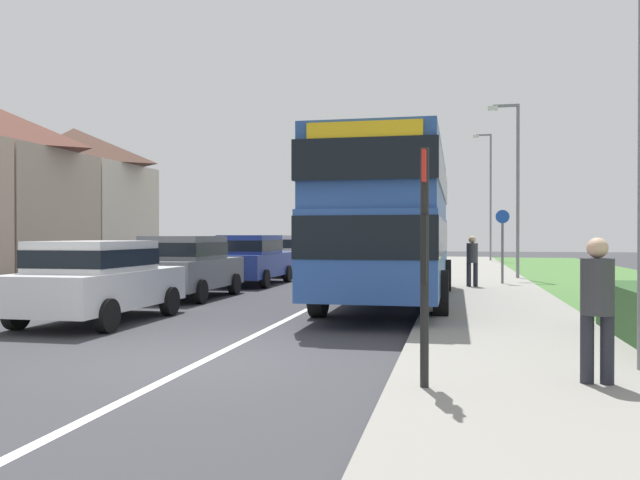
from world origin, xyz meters
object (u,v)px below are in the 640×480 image
at_px(double_decker_bus, 391,217).
at_px(bus_stop_sign, 425,250).
at_px(pedestrian_at_stop, 597,303).
at_px(pedestrian_walking_away, 472,259).
at_px(street_lamp_far, 489,189).
at_px(parked_car_white, 97,277).
at_px(street_lamp_mid, 515,178).
at_px(parked_car_silver, 290,253).
at_px(parked_car_grey, 186,264).
at_px(cycle_route_sign, 502,243).
at_px(parked_car_blue, 252,258).

xyz_separation_m(double_decker_bus, bus_stop_sign, (1.23, -8.91, -0.60)).
bearing_deg(pedestrian_at_stop, pedestrian_walking_away, 94.38).
bearing_deg(bus_stop_sign, street_lamp_far, 86.20).
bearing_deg(parked_car_white, street_lamp_mid, 56.41).
relative_size(parked_car_white, street_lamp_far, 0.50).
xyz_separation_m(bus_stop_sign, street_lamp_far, (2.32, 34.93, 3.04)).
bearing_deg(parked_car_white, pedestrian_walking_away, 50.78).
relative_size(parked_car_silver, pedestrian_at_stop, 2.65).
relative_size(parked_car_silver, street_lamp_mid, 0.68).
height_order(parked_car_silver, street_lamp_mid, street_lamp_mid).
xyz_separation_m(double_decker_bus, parked_car_white, (-5.26, -4.38, -1.26)).
xyz_separation_m(parked_car_silver, bus_stop_sign, (6.54, -19.50, 0.62)).
xyz_separation_m(parked_car_white, pedestrian_walking_away, (7.28, 8.92, 0.10)).
xyz_separation_m(parked_car_white, pedestrian_at_stop, (8.27, -4.00, 0.10)).
relative_size(parked_car_grey, street_lamp_mid, 0.62).
height_order(pedestrian_walking_away, cycle_route_sign, cycle_route_sign).
distance_m(parked_car_white, parked_car_grey, 4.78).
xyz_separation_m(pedestrian_at_stop, street_lamp_mid, (0.63, 17.41, 2.83)).
distance_m(cycle_route_sign, street_lamp_far, 20.17).
bearing_deg(parked_car_blue, cycle_route_sign, 5.56).
xyz_separation_m(parked_car_blue, cycle_route_sign, (8.30, 0.81, 0.50)).
bearing_deg(pedestrian_walking_away, cycle_route_sign, 57.37).
xyz_separation_m(double_decker_bus, parked_car_blue, (-5.28, 5.29, -1.21)).
bearing_deg(parked_car_silver, cycle_route_sign, -28.35).
distance_m(street_lamp_mid, street_lamp_far, 17.01).
relative_size(pedestrian_at_stop, bus_stop_sign, 0.64).
distance_m(double_decker_bus, street_lamp_far, 26.37).
relative_size(parked_car_grey, pedestrian_at_stop, 2.42).
bearing_deg(parked_car_blue, parked_car_silver, 90.27).
height_order(parked_car_white, street_lamp_far, street_lamp_far).
bearing_deg(parked_car_white, parked_car_blue, 90.13).
relative_size(parked_car_grey, street_lamp_far, 0.50).
relative_size(pedestrian_at_stop, cycle_route_sign, 0.66).
xyz_separation_m(parked_car_grey, bus_stop_sign, (6.75, -9.30, 0.62)).
relative_size(parked_car_blue, cycle_route_sign, 1.77).
height_order(parked_car_grey, parked_car_blue, parked_car_blue).
bearing_deg(cycle_route_sign, parked_car_blue, -174.44).
bearing_deg(street_lamp_mid, parked_car_grey, -136.71).
relative_size(cycle_route_sign, street_lamp_mid, 0.39).
relative_size(double_decker_bus, parked_car_grey, 2.39).
bearing_deg(parked_car_silver, pedestrian_walking_away, -39.56).
bearing_deg(bus_stop_sign, street_lamp_mid, 82.32).
bearing_deg(double_decker_bus, street_lamp_far, 82.25).
relative_size(parked_car_white, parked_car_silver, 0.91).
bearing_deg(bus_stop_sign, double_decker_bus, 97.83).
xyz_separation_m(parked_car_silver, pedestrian_at_stop, (8.32, -18.98, 0.05)).
bearing_deg(parked_car_grey, parked_car_silver, 88.80).
bearing_deg(street_lamp_mid, parked_car_white, -123.59).
bearing_deg(parked_car_grey, pedestrian_at_stop, -45.82).
bearing_deg(pedestrian_at_stop, parked_car_blue, 121.23).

